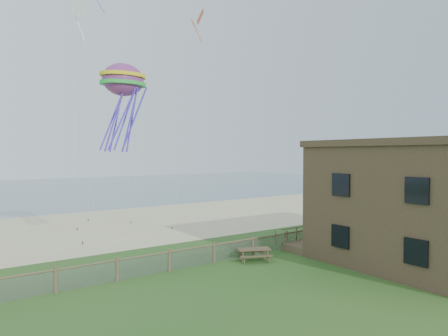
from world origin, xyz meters
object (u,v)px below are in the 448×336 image
(picnic_table, at_px, (254,254))
(octopus_kite, at_px, (123,105))
(chainlink_fence, at_px, (214,254))
(motel, at_px, (442,202))

(picnic_table, distance_m, octopus_kite, 13.26)
(chainlink_fence, distance_m, motel, 15.06)
(chainlink_fence, xyz_separation_m, motel, (13.00, -7.00, 2.95))
(picnic_table, bearing_deg, motel, -5.01)
(octopus_kite, bearing_deg, chainlink_fence, -43.88)
(motel, relative_size, picnic_table, 7.54)
(chainlink_fence, height_order, picnic_table, chainlink_fence)
(picnic_table, xyz_separation_m, octopus_kite, (-5.35, 7.53, 9.52))
(chainlink_fence, relative_size, octopus_kite, 5.49)
(motel, height_order, picnic_table, motel)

